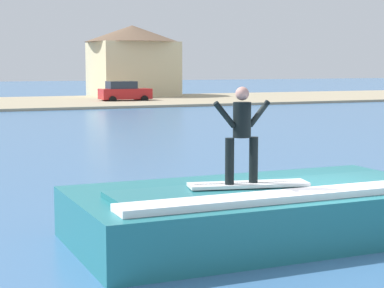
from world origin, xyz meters
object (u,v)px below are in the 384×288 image
wave_crest (260,212)px  surfboard (248,184)px  surfer (242,130)px  house_gabled_white (132,58)px  car_far_shore (124,92)px

wave_crest → surfboard: bearing=-145.0°
wave_crest → surfer: (-0.54, -0.29, 1.58)m
surfer → house_gabled_white: 56.71m
wave_crest → car_far_shore: car_far_shore is taller
wave_crest → house_gabled_white: (15.66, 54.02, 3.42)m
wave_crest → car_far_shore: bearing=75.2°
car_far_shore → house_gabled_white: house_gabled_white is taller
wave_crest → surfer: size_ratio=4.02×
wave_crest → house_gabled_white: bearing=73.8°
house_gabled_white → surfer: bearing=-106.6°
surfboard → car_far_shore: 46.93m
surfer → house_gabled_white: house_gabled_white is taller
surfboard → surfer: bearing=-174.6°
house_gabled_white → wave_crest: bearing=-106.2°
house_gabled_white → car_far_shore: bearing=-112.9°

